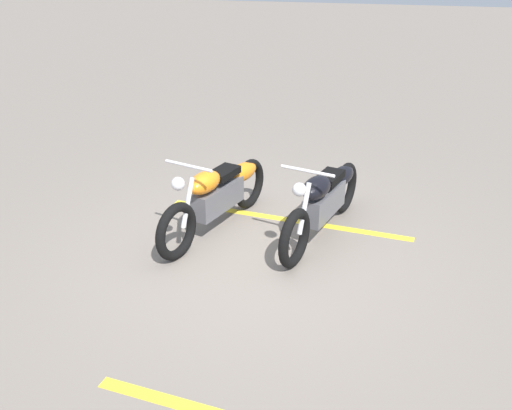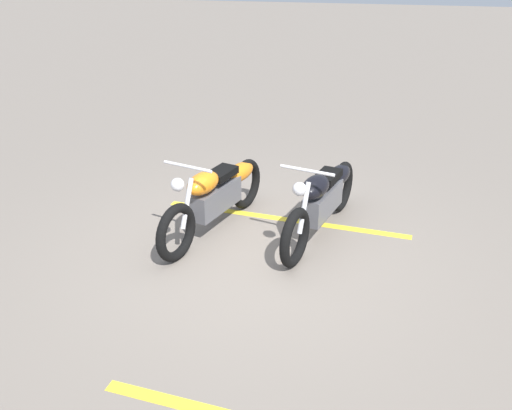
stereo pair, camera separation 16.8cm
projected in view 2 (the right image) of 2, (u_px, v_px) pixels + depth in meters
name	position (u px, v px, depth m)	size (l,w,h in m)	color
ground_plane	(257.00, 254.00, 6.35)	(60.00, 60.00, 0.00)	slate
motorcycle_bright_foreground	(216.00, 195.00, 6.72)	(2.18, 0.80, 1.04)	black
motorcycle_dark_foreground	(323.00, 198.00, 6.62)	(2.19, 0.76, 1.04)	black
parking_stripe_near	(285.00, 219.00, 7.14)	(3.20, 0.12, 0.01)	yellow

